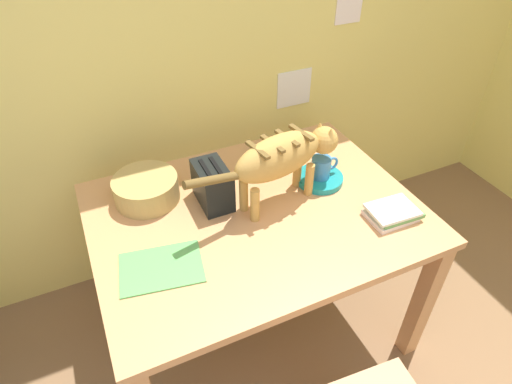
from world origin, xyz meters
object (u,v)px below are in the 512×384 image
object	(u,v)px
dining_table	(256,226)
magazine	(161,268)
wicker_basket	(146,189)
toaster	(213,185)
book_stack	(393,213)
cat	(284,156)
coffee_mug	(322,167)
saucer_bowl	(320,178)

from	to	relation	value
dining_table	magazine	size ratio (longest dim) A/B	4.52
dining_table	magazine	world-z (taller)	magazine
wicker_basket	dining_table	bearing A→B (deg)	-34.28
wicker_basket	toaster	world-z (taller)	toaster
dining_table	toaster	size ratio (longest dim) A/B	6.54
book_stack	cat	bearing A→B (deg)	140.66
coffee_mug	wicker_basket	bearing A→B (deg)	165.03
saucer_bowl	wicker_basket	world-z (taller)	wicker_basket
magazine	wicker_basket	bearing A→B (deg)	92.71
book_stack	toaster	xyz separation A→B (m)	(-0.61, 0.39, 0.06)
book_stack	wicker_basket	xyz separation A→B (m)	(-0.86, 0.52, 0.03)
book_stack	dining_table	bearing A→B (deg)	151.58
dining_table	coffee_mug	distance (m)	0.38
cat	magazine	size ratio (longest dim) A/B	2.41
coffee_mug	magazine	xyz separation A→B (m)	(-0.77, -0.20, -0.07)
coffee_mug	dining_table	bearing A→B (deg)	-169.11
coffee_mug	magazine	distance (m)	0.80
book_stack	toaster	world-z (taller)	toaster
saucer_bowl	toaster	distance (m)	0.48
dining_table	cat	bearing A→B (deg)	11.17
dining_table	book_stack	size ratio (longest dim) A/B	6.21
coffee_mug	cat	bearing A→B (deg)	-169.29
magazine	cat	bearing A→B (deg)	25.97
cat	magazine	world-z (taller)	cat
book_stack	toaster	size ratio (longest dim) A/B	1.05
dining_table	magazine	distance (m)	0.46
cat	magazine	xyz separation A→B (m)	(-0.56, -0.16, -0.21)
cat	wicker_basket	distance (m)	0.58
saucer_bowl	coffee_mug	world-z (taller)	coffee_mug
dining_table	toaster	distance (m)	0.25
cat	toaster	world-z (taller)	cat
dining_table	cat	size ratio (longest dim) A/B	1.88
toaster	wicker_basket	bearing A→B (deg)	152.05
coffee_mug	book_stack	xyz separation A→B (m)	(0.14, -0.33, -0.05)
wicker_basket	toaster	bearing A→B (deg)	-27.95
coffee_mug	wicker_basket	xyz separation A→B (m)	(-0.72, 0.19, -0.02)
cat	coffee_mug	xyz separation A→B (m)	(0.21, 0.04, -0.14)
dining_table	cat	xyz separation A→B (m)	(0.13, 0.03, 0.30)
coffee_mug	magazine	world-z (taller)	coffee_mug
coffee_mug	book_stack	world-z (taller)	coffee_mug
dining_table	book_stack	world-z (taller)	book_stack
cat	toaster	size ratio (longest dim) A/B	3.48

